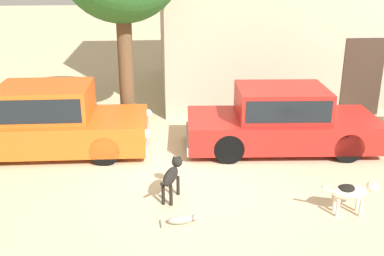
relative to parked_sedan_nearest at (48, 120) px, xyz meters
The scene contains 6 objects.
ground_plane 3.32m from the parked_sedan_nearest, 26.21° to the right, with size 80.00×80.00×0.00m, color #CCB78E.
parked_sedan_nearest is the anchor object (origin of this frame).
parked_sedan_second 5.08m from the parked_sedan_nearest, ahead, with size 4.37×1.95×1.41m.
stray_dog_spotted 3.48m from the parked_sedan_nearest, 42.12° to the right, with size 0.43×0.99×0.69m.
stray_dog_tan 6.32m from the parked_sedan_nearest, 29.88° to the right, with size 0.97×0.27×0.63m.
stray_cat 4.24m from the parked_sedan_nearest, 50.17° to the right, with size 0.62×0.22×0.16m.
Camera 1 is at (-0.58, -8.10, 3.90)m, focal length 42.62 mm.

